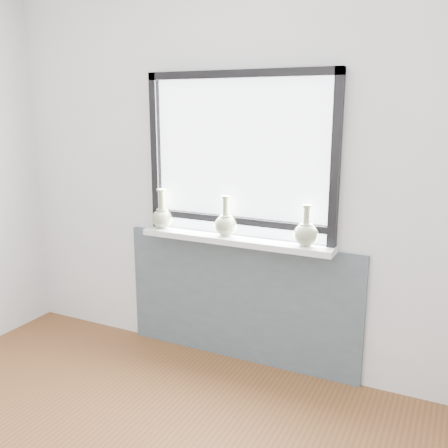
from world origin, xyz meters
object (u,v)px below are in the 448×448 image
at_px(vase_c, 306,233).
at_px(windowsill, 235,240).
at_px(vase_b, 226,223).
at_px(vase_a, 162,216).

bearing_deg(vase_c, windowsill, 179.84).
distance_m(vase_b, vase_c, 0.55).
bearing_deg(vase_c, vase_b, 179.23).
xyz_separation_m(windowsill, vase_a, (-0.56, 0.00, 0.10)).
bearing_deg(vase_b, windowsill, -5.00).
relative_size(windowsill, vase_b, 4.97).
height_order(windowsill, vase_c, vase_c).
bearing_deg(windowsill, vase_c, -0.16).
height_order(windowsill, vase_b, vase_b).
distance_m(windowsill, vase_a, 0.57).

